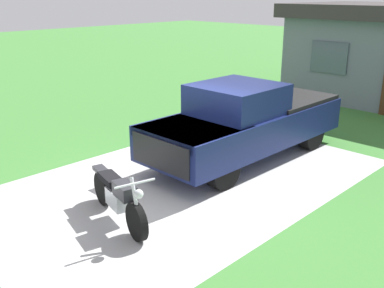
{
  "coord_description": "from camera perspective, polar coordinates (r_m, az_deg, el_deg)",
  "views": [
    {
      "loc": [
        6.36,
        -6.23,
        3.93
      ],
      "look_at": [
        0.17,
        0.05,
        0.9
      ],
      "focal_mm": 41.69,
      "sensor_mm": 36.0,
      "label": 1
    }
  ],
  "objects": [
    {
      "name": "driveway_pad",
      "position": [
        9.73,
        -0.89,
        -4.84
      ],
      "size": [
        5.4,
        8.76,
        0.01
      ],
      "primitive_type": "cube",
      "color": "#B1B1B1",
      "rests_on": "ground"
    },
    {
      "name": "ground_plane",
      "position": [
        9.73,
        -0.89,
        -4.86
      ],
      "size": [
        80.0,
        80.0,
        0.0
      ],
      "primitive_type": "plane",
      "color": "#3E7B34"
    },
    {
      "name": "motorcycle",
      "position": [
        8.07,
        -9.4,
        -6.68
      ],
      "size": [
        2.17,
        0.87,
        1.09
      ],
      "color": "black",
      "rests_on": "ground"
    },
    {
      "name": "pickup_truck",
      "position": [
        10.96,
        7.15,
        3.05
      ],
      "size": [
        2.02,
        5.64,
        1.9
      ],
      "color": "black",
      "rests_on": "ground"
    }
  ]
}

